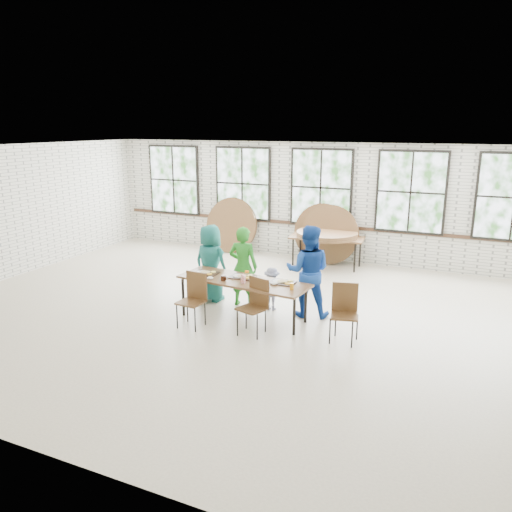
{
  "coord_description": "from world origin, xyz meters",
  "views": [
    {
      "loc": [
        3.67,
        -7.79,
        3.42
      ],
      "look_at": [
        0.0,
        0.4,
        1.05
      ],
      "focal_mm": 35.0,
      "sensor_mm": 36.0,
      "label": 1
    }
  ],
  "objects_px": {
    "chair_near_left": "(194,295)",
    "chair_near_right": "(255,301)",
    "dining_table": "(243,283)",
    "storage_table": "(327,239)"
  },
  "relations": [
    {
      "from": "chair_near_right",
      "to": "storage_table",
      "type": "height_order",
      "value": "chair_near_right"
    },
    {
      "from": "chair_near_left",
      "to": "chair_near_right",
      "type": "xyz_separation_m",
      "value": [
        1.11,
        0.14,
        0.0
      ]
    },
    {
      "from": "dining_table",
      "to": "chair_near_left",
      "type": "distance_m",
      "value": 0.91
    },
    {
      "from": "chair_near_left",
      "to": "storage_table",
      "type": "distance_m",
      "value": 4.75
    },
    {
      "from": "dining_table",
      "to": "chair_near_left",
      "type": "xyz_separation_m",
      "value": [
        -0.66,
        -0.61,
        -0.13
      ]
    },
    {
      "from": "dining_table",
      "to": "chair_near_right",
      "type": "relative_size",
      "value": 2.6
    },
    {
      "from": "chair_near_left",
      "to": "chair_near_right",
      "type": "height_order",
      "value": "same"
    },
    {
      "from": "chair_near_left",
      "to": "dining_table",
      "type": "bearing_deg",
      "value": 47.41
    },
    {
      "from": "dining_table",
      "to": "chair_near_left",
      "type": "bearing_deg",
      "value": -131.38
    },
    {
      "from": "chair_near_left",
      "to": "storage_table",
      "type": "xyz_separation_m",
      "value": [
        1.02,
        4.63,
        0.13
      ]
    }
  ]
}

